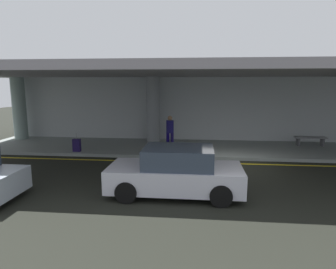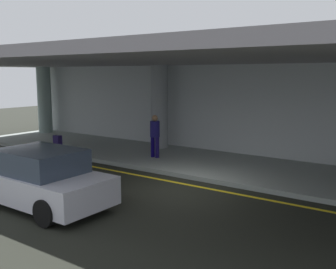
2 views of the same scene
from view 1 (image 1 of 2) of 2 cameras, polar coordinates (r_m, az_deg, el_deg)
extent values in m
plane|color=black|center=(12.84, 12.12, -5.97)|extent=(60.00, 60.00, 0.00)
cube|color=gray|center=(15.82, 10.95, -2.71)|extent=(26.00, 4.20, 0.15)
cube|color=yellow|center=(13.28, 11.91, -5.43)|extent=(26.00, 0.14, 0.01)
cylinder|color=gray|center=(19.83, -26.44, 4.47)|extent=(0.76, 0.76, 3.65)
cylinder|color=gray|center=(16.97, -2.86, 4.77)|extent=(0.76, 0.76, 3.65)
cube|color=gray|center=(14.98, 11.59, 11.51)|extent=(28.00, 13.20, 0.30)
cube|color=#A9AFB2|center=(17.77, 10.51, 4.59)|extent=(26.00, 0.30, 3.80)
cube|color=#B9B9C7|center=(9.37, 1.37, -8.11)|extent=(4.10, 1.80, 0.70)
cube|color=#2D3847|center=(9.19, 2.01, -4.27)|extent=(2.10, 1.60, 0.60)
cylinder|color=black|center=(10.25, 9.37, -8.03)|extent=(0.64, 0.22, 0.64)
cylinder|color=black|center=(8.64, 10.04, -11.43)|extent=(0.64, 0.22, 0.64)
cylinder|color=black|center=(10.43, -5.74, -7.63)|extent=(0.64, 0.22, 0.64)
cylinder|color=black|center=(8.86, -7.98, -10.85)|extent=(0.64, 0.22, 0.64)
cylinder|color=black|center=(10.83, -27.80, -8.07)|extent=(0.64, 0.22, 0.64)
cylinder|color=#080245|center=(15.23, -0.04, -1.15)|extent=(0.16, 0.16, 0.82)
cylinder|color=#110B43|center=(15.21, 0.79, -1.17)|extent=(0.16, 0.16, 0.82)
cylinder|color=#13104D|center=(15.10, 0.38, 1.52)|extent=(0.38, 0.38, 0.62)
sphere|color=#8C6647|center=(15.04, 0.38, 3.14)|extent=(0.24, 0.24, 0.24)
cube|color=#1C1246|center=(15.23, -16.98, -1.96)|extent=(0.36, 0.22, 0.62)
cylinder|color=slate|center=(15.14, -17.06, -0.29)|extent=(0.02, 0.02, 0.28)
cube|color=slate|center=(17.57, 25.49, -0.51)|extent=(1.60, 0.50, 0.06)
cube|color=#4C4C51|center=(17.42, 23.51, -1.26)|extent=(0.10, 0.40, 0.42)
cube|color=#4C4C51|center=(17.83, 27.31, -1.30)|extent=(0.10, 0.40, 0.42)
camera|label=2|loc=(8.26, 76.66, 2.23)|focal=42.08mm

